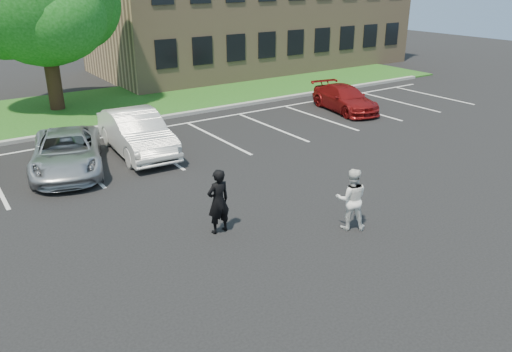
{
  "coord_description": "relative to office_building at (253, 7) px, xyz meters",
  "views": [
    {
      "loc": [
        -6.99,
        -9.28,
        6.25
      ],
      "look_at": [
        0.0,
        1.0,
        1.25
      ],
      "focal_mm": 35.0,
      "sensor_mm": 36.0,
      "label": 1
    }
  ],
  "objects": [
    {
      "name": "car_red_compact",
      "position": [
        -3.71,
        -13.68,
        -3.54
      ],
      "size": [
        2.43,
        4.47,
        1.23
      ],
      "primitive_type": "imported",
      "rotation": [
        0.0,
        0.0,
        -0.17
      ],
      "color": "maroon",
      "rests_on": "ground"
    },
    {
      "name": "stall_lines",
      "position": [
        -12.6,
        -13.04,
        -4.15
      ],
      "size": [
        34.0,
        5.36,
        0.01
      ],
      "color": "silver",
      "rests_on": "ground"
    },
    {
      "name": "car_silver_minivan",
      "position": [
        -17.3,
        -14.37,
        -3.49
      ],
      "size": [
        3.5,
        5.26,
        1.34
      ],
      "primitive_type": "imported",
      "rotation": [
        0.0,
        0.0,
        -0.29
      ],
      "color": "#A3A6AB",
      "rests_on": "ground"
    },
    {
      "name": "man_black_suit",
      "position": [
        -15.26,
        -21.12,
        -3.28
      ],
      "size": [
        0.66,
        0.45,
        1.75
      ],
      "primitive_type": "imported",
      "rotation": [
        0.0,
        0.0,
        3.19
      ],
      "color": "black",
      "rests_on": "ground"
    },
    {
      "name": "ground_plane",
      "position": [
        -14.0,
        -21.99,
        -4.16
      ],
      "size": [
        90.0,
        90.0,
        0.0
      ],
      "primitive_type": "plane",
      "color": "black",
      "rests_on": "ground"
    },
    {
      "name": "curb",
      "position": [
        -14.0,
        -9.99,
        -4.08
      ],
      "size": [
        40.0,
        0.3,
        0.15
      ],
      "primitive_type": "cube",
      "color": "gray",
      "rests_on": "ground"
    },
    {
      "name": "car_white_sedan",
      "position": [
        -14.62,
        -13.98,
        -3.36
      ],
      "size": [
        1.95,
        4.94,
        1.6
      ],
      "primitive_type": "imported",
      "rotation": [
        0.0,
        0.0,
        -0.05
      ],
      "color": "silver",
      "rests_on": "ground"
    },
    {
      "name": "man_white_shirt",
      "position": [
        -12.28,
        -22.88,
        -3.32
      ],
      "size": [
        1.04,
        0.99,
        1.68
      ],
      "primitive_type": "imported",
      "rotation": [
        0.0,
        0.0,
        2.52
      ],
      "color": "white",
      "rests_on": "ground"
    },
    {
      "name": "grass_strip",
      "position": [
        -14.0,
        -5.99,
        -4.12
      ],
      "size": [
        44.0,
        8.0,
        0.08
      ],
      "primitive_type": "cube",
      "color": "#12490F",
      "rests_on": "ground"
    },
    {
      "name": "office_building",
      "position": [
        0.0,
        0.0,
        0.0
      ],
      "size": [
        22.4,
        10.4,
        8.3
      ],
      "color": "#987C5A",
      "rests_on": "ground"
    }
  ]
}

